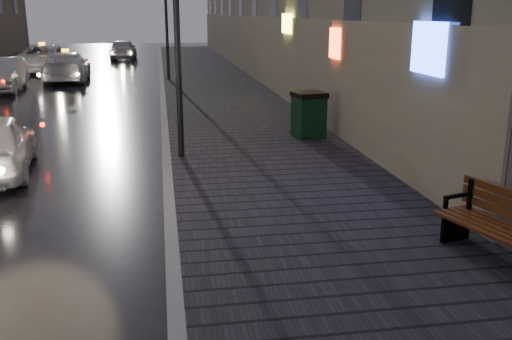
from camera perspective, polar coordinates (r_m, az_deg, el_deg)
The scene contains 11 objects.
ground at distance 7.96m, azimuth -19.30°, elevation -10.79°, with size 120.00×120.00×0.00m, color black.
sidewalk at distance 28.35m, azimuth -4.48°, elevation 8.74°, with size 4.60×58.00×0.15m, color black.
curb at distance 28.24m, azimuth -9.38°, elevation 8.55°, with size 0.20×58.00×0.15m, color slate.
lamp_near at distance 13.05m, azimuth -7.98°, elevation 15.73°, with size 0.36×0.36×5.28m.
lamp_far at distance 29.05m, azimuth -8.99°, elevation 15.51°, with size 0.36×0.36×5.28m.
bench at distance 8.40m, azimuth 23.51°, elevation -5.21°, with size 1.12×1.95×0.94m.
trash_bin at distance 15.39m, azimuth 5.29°, elevation 5.58°, with size 0.92×0.92×1.21m.
car_left_mid at distance 27.81m, azimuth -24.06°, elevation 8.69°, with size 1.56×4.46×1.47m, color #9F9FA7.
taxi_mid at distance 30.66m, azimuth -18.41°, elevation 9.78°, with size 2.09×5.13×1.49m, color silver.
taxi_far at distance 36.36m, azimuth -20.52°, elevation 10.42°, with size 2.57×5.57×1.55m, color silver.
car_far at distance 43.90m, azimuth -13.14°, elevation 11.66°, with size 1.75×4.35×1.48m, color #A3A2AA.
Camera 1 is at (1.45, -7.04, 3.41)m, focal length 40.00 mm.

